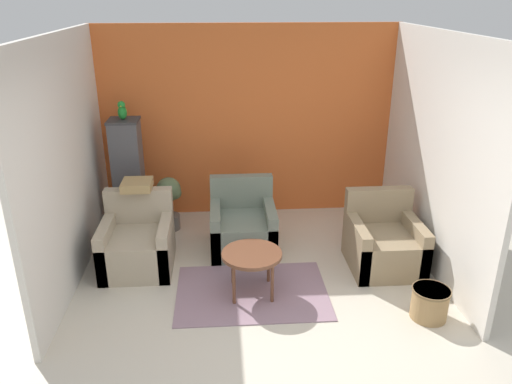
% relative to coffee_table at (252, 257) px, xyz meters
% --- Properties ---
extents(ground_plane, '(20.00, 20.00, 0.00)m').
position_rel_coffee_table_xyz_m(ground_plane, '(0.09, -0.95, -0.43)').
color(ground_plane, beige).
rests_on(ground_plane, ground).
extents(wall_back_accent, '(4.09, 0.06, 2.62)m').
position_rel_coffee_table_xyz_m(wall_back_accent, '(0.09, 2.18, 0.88)').
color(wall_back_accent, orange).
rests_on(wall_back_accent, ground_plane).
extents(wall_left, '(0.06, 3.11, 2.62)m').
position_rel_coffee_table_xyz_m(wall_left, '(-1.93, 0.60, 0.88)').
color(wall_left, silver).
rests_on(wall_left, ground_plane).
extents(wall_right, '(0.06, 3.11, 2.62)m').
position_rel_coffee_table_xyz_m(wall_right, '(2.10, 0.60, 0.88)').
color(wall_right, silver).
rests_on(wall_right, ground_plane).
extents(area_rug, '(1.61, 1.13, 0.01)m').
position_rel_coffee_table_xyz_m(area_rug, '(-0.00, 0.00, -0.43)').
color(area_rug, gray).
rests_on(area_rug, ground_plane).
extents(coffee_table, '(0.63, 0.63, 0.49)m').
position_rel_coffee_table_xyz_m(coffee_table, '(0.00, 0.00, 0.00)').
color(coffee_table, brown).
rests_on(coffee_table, ground_plane).
extents(armchair_left, '(0.79, 0.83, 0.85)m').
position_rel_coffee_table_xyz_m(armchair_left, '(-1.28, 0.65, -0.15)').
color(armchair_left, tan).
rests_on(armchair_left, ground_plane).
extents(armchair_right, '(0.79, 0.83, 0.85)m').
position_rel_coffee_table_xyz_m(armchair_right, '(1.56, 0.47, -0.15)').
color(armchair_right, '#8E7A5B').
rests_on(armchair_right, ground_plane).
extents(armchair_middle, '(0.79, 0.83, 0.85)m').
position_rel_coffee_table_xyz_m(armchair_middle, '(-0.05, 1.02, -0.15)').
color(armchair_middle, slate).
rests_on(armchair_middle, ground_plane).
extents(birdcage, '(0.46, 0.46, 1.51)m').
position_rel_coffee_table_xyz_m(birdcage, '(-1.50, 1.68, 0.30)').
color(birdcage, '#353539').
rests_on(birdcage, ground_plane).
extents(parrot, '(0.11, 0.20, 0.24)m').
position_rel_coffee_table_xyz_m(parrot, '(-1.50, 1.68, 1.18)').
color(parrot, '#1E842D').
rests_on(parrot, birdcage).
extents(potted_plant, '(0.35, 0.32, 0.73)m').
position_rel_coffee_table_xyz_m(potted_plant, '(-1.00, 1.63, 0.03)').
color(potted_plant, '#66605B').
rests_on(potted_plant, ground_plane).
extents(wicker_basket, '(0.37, 0.37, 0.32)m').
position_rel_coffee_table_xyz_m(wicker_basket, '(1.71, -0.56, -0.26)').
color(wicker_basket, '#A37F51').
rests_on(wicker_basket, ground_plane).
extents(throw_pillow, '(0.34, 0.34, 0.10)m').
position_rel_coffee_table_xyz_m(throw_pillow, '(-1.28, 0.96, 0.47)').
color(throw_pillow, tan).
rests_on(throw_pillow, armchair_left).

